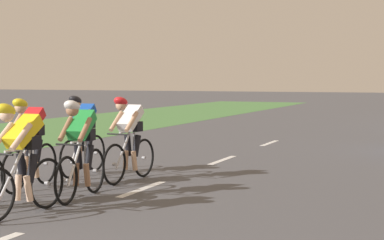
{
  "coord_description": "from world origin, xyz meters",
  "views": [
    {
      "loc": [
        4.71,
        -2.92,
        1.85
      ],
      "look_at": [
        0.43,
        7.44,
        1.1
      ],
      "focal_mm": 58.33,
      "sensor_mm": 36.0,
      "label": 1
    }
  ],
  "objects_px": {
    "cyclist_third": "(29,142)",
    "cyclist_fourth": "(80,148)",
    "cyclist_fifth": "(83,134)",
    "cyclist_sixth": "(129,138)",
    "cyclist_second": "(21,158)"
  },
  "relations": [
    {
      "from": "cyclist_fourth",
      "to": "cyclist_fifth",
      "type": "xyz_separation_m",
      "value": [
        -1.27,
        2.07,
        0.0
      ]
    },
    {
      "from": "cyclist_second",
      "to": "cyclist_fifth",
      "type": "height_order",
      "value": "same"
    },
    {
      "from": "cyclist_fourth",
      "to": "cyclist_sixth",
      "type": "height_order",
      "value": "same"
    },
    {
      "from": "cyclist_third",
      "to": "cyclist_fifth",
      "type": "distance_m",
      "value": 1.68
    },
    {
      "from": "cyclist_third",
      "to": "cyclist_fourth",
      "type": "bearing_deg",
      "value": -17.67
    },
    {
      "from": "cyclist_sixth",
      "to": "cyclist_fifth",
      "type": "bearing_deg",
      "value": 165.08
    },
    {
      "from": "cyclist_fifth",
      "to": "cyclist_sixth",
      "type": "height_order",
      "value": "same"
    },
    {
      "from": "cyclist_third",
      "to": "cyclist_fourth",
      "type": "distance_m",
      "value": 1.3
    },
    {
      "from": "cyclist_second",
      "to": "cyclist_fifth",
      "type": "xyz_separation_m",
      "value": [
        -1.17,
        3.37,
        0.0
      ]
    },
    {
      "from": "cyclist_second",
      "to": "cyclist_sixth",
      "type": "relative_size",
      "value": 1.0
    },
    {
      "from": "cyclist_second",
      "to": "cyclist_fifth",
      "type": "bearing_deg",
      "value": 109.2
    },
    {
      "from": "cyclist_second",
      "to": "cyclist_sixth",
      "type": "height_order",
      "value": "same"
    },
    {
      "from": "cyclist_fifth",
      "to": "cyclist_sixth",
      "type": "distance_m",
      "value": 1.21
    },
    {
      "from": "cyclist_third",
      "to": "cyclist_fifth",
      "type": "xyz_separation_m",
      "value": [
        -0.03,
        1.68,
        0.0
      ]
    },
    {
      "from": "cyclist_fourth",
      "to": "cyclist_sixth",
      "type": "xyz_separation_m",
      "value": [
        -0.11,
        1.76,
        0.0
      ]
    }
  ]
}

